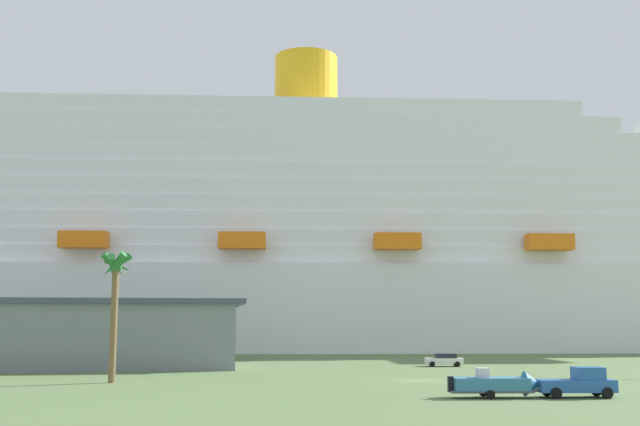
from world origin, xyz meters
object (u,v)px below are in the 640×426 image
object	(u,v)px
pickup_truck	(578,383)
small_boat_on_trailer	(500,384)
palm_tree	(115,283)
cruise_ship	(435,256)
parked_car_white_van	(444,360)

from	to	relation	value
pickup_truck	small_boat_on_trailer	size ratio (longest dim) A/B	0.75
small_boat_on_trailer	palm_tree	xyz separation A→B (m)	(-30.37, 17.17, 8.10)
small_boat_on_trailer	cruise_ship	bearing A→B (deg)	77.65
cruise_ship	small_boat_on_trailer	bearing A→B (deg)	-102.35
pickup_truck	small_boat_on_trailer	distance (m)	5.85
parked_car_white_van	small_boat_on_trailer	bearing A→B (deg)	-99.80
palm_tree	parked_car_white_van	world-z (taller)	palm_tree
pickup_truck	parked_car_white_van	distance (m)	38.68
pickup_truck	palm_tree	xyz separation A→B (m)	(-36.20, 17.61, 8.02)
pickup_truck	small_boat_on_trailer	bearing A→B (deg)	175.75
small_boat_on_trailer	parked_car_white_van	xyz separation A→B (m)	(6.61, 38.24, -0.13)
small_boat_on_trailer	palm_tree	bearing A→B (deg)	150.51
palm_tree	parked_car_white_van	distance (m)	43.34
palm_tree	parked_car_white_van	bearing A→B (deg)	29.67
cruise_ship	pickup_truck	world-z (taller)	cruise_ship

